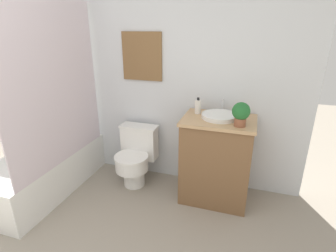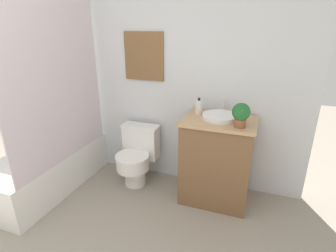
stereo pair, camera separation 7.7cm
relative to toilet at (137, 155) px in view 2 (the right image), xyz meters
name	(u,v)px [view 2 (the right image)]	position (x,y,z in m)	size (l,w,h in m)	color
wall_back	(146,66)	(0.01, 0.27, 0.93)	(3.40, 0.07, 2.50)	silver
shower_area	(47,165)	(-0.85, -0.43, -0.06)	(0.64, 1.35, 1.98)	white
toilet	(137,155)	(0.00, 0.00, 0.00)	(0.41, 0.49, 0.63)	white
vanity	(217,160)	(0.87, -0.02, 0.10)	(0.67, 0.50, 0.85)	brown
sink	(220,116)	(0.87, 0.01, 0.55)	(0.33, 0.37, 0.13)	white
soap_bottle	(199,107)	(0.65, 0.08, 0.59)	(0.06, 0.06, 0.16)	silver
potted_plant	(241,114)	(1.06, -0.15, 0.64)	(0.15, 0.15, 0.21)	brown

